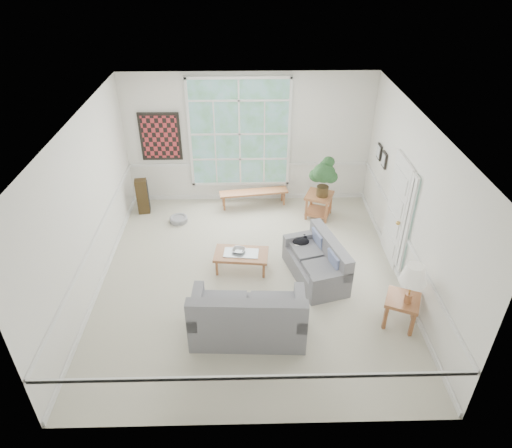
{
  "coord_description": "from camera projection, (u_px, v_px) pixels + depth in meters",
  "views": [
    {
      "loc": [
        -0.06,
        -6.59,
        5.42
      ],
      "look_at": [
        0.1,
        0.2,
        1.05
      ],
      "focal_mm": 32.0,
      "sensor_mm": 36.0,
      "label": 1
    }
  ],
  "objects": [
    {
      "name": "ceiling",
      "position": [
        250.0,
        122.0,
        6.85
      ],
      "size": [
        5.5,
        6.0,
        0.02
      ],
      "primitive_type": "cube",
      "color": "white",
      "rests_on": "ground"
    },
    {
      "name": "loveseat_right",
      "position": [
        316.0,
        260.0,
        8.29
      ],
      "size": [
        1.12,
        1.61,
        0.79
      ],
      "primitive_type": "cube",
      "rotation": [
        0.0,
        0.0,
        0.28
      ],
      "color": "slate",
      "rests_on": "floor"
    },
    {
      "name": "wall_frame_far",
      "position": [
        379.0,
        152.0,
        9.5
      ],
      "size": [
        0.04,
        0.26,
        0.32
      ],
      "primitive_type": "cube",
      "color": "black",
      "rests_on": "wall_right"
    },
    {
      "name": "table_lamp",
      "position": [
        411.0,
        284.0,
        6.95
      ],
      "size": [
        0.55,
        0.55,
        0.71
      ],
      "primitive_type": null,
      "rotation": [
        0.0,
        0.0,
        -0.44
      ],
      "color": "white",
      "rests_on": "side_table"
    },
    {
      "name": "wall_right",
      "position": [
        412.0,
        206.0,
        7.72
      ],
      "size": [
        0.02,
        6.0,
        3.0
      ],
      "primitive_type": "cube",
      "color": "white",
      "rests_on": "ground"
    },
    {
      "name": "window_back",
      "position": [
        240.0,
        134.0,
        10.07
      ],
      "size": [
        2.3,
        0.08,
        2.4
      ],
      "primitive_type": "cube",
      "color": "white",
      "rests_on": "wall_back"
    },
    {
      "name": "coffee_table",
      "position": [
        241.0,
        261.0,
        8.59
      ],
      "size": [
        1.05,
        0.65,
        0.37
      ],
      "primitive_type": "cube",
      "rotation": [
        0.0,
        0.0,
        -0.11
      ],
      "color": "#975933",
      "rests_on": "floor"
    },
    {
      "name": "cat",
      "position": [
        301.0,
        241.0,
        8.63
      ],
      "size": [
        0.33,
        0.25,
        0.15
      ],
      "primitive_type": "ellipsoid",
      "rotation": [
        0.0,
        0.0,
        -0.07
      ],
      "color": "black",
      "rests_on": "loveseat_right"
    },
    {
      "name": "end_table",
      "position": [
        319.0,
        205.0,
        10.15
      ],
      "size": [
        0.73,
        0.73,
        0.56
      ],
      "primitive_type": "cube",
      "rotation": [
        0.0,
        0.0,
        -0.38
      ],
      "color": "#975933",
      "rests_on": "floor"
    },
    {
      "name": "wall_art",
      "position": [
        160.0,
        137.0,
        10.05
      ],
      "size": [
        0.9,
        0.06,
        1.1
      ],
      "primitive_type": "cube",
      "color": "maroon",
      "rests_on": "wall_back"
    },
    {
      "name": "wall_front",
      "position": [
        254.0,
        344.0,
        5.14
      ],
      "size": [
        5.5,
        0.02,
        3.0
      ],
      "primitive_type": "cube",
      "color": "white",
      "rests_on": "ground"
    },
    {
      "name": "floor_speaker",
      "position": [
        142.0,
        196.0,
        10.23
      ],
      "size": [
        0.28,
        0.24,
        0.82
      ],
      "primitive_type": "cube",
      "rotation": [
        0.0,
        0.0,
        0.14
      ],
      "color": "#372813",
      "rests_on": "floor"
    },
    {
      "name": "window_bench",
      "position": [
        254.0,
        198.0,
        10.61
      ],
      "size": [
        1.6,
        0.53,
        0.37
      ],
      "primitive_type": "cube",
      "rotation": [
        0.0,
        0.0,
        0.15
      ],
      "color": "#975933",
      "rests_on": "floor"
    },
    {
      "name": "entry_door",
      "position": [
        396.0,
        211.0,
        8.47
      ],
      "size": [
        0.08,
        0.9,
        2.1
      ],
      "primitive_type": "cube",
      "color": "white",
      "rests_on": "floor"
    },
    {
      "name": "door_sidelight",
      "position": [
        407.0,
        224.0,
        7.88
      ],
      "size": [
        0.08,
        0.26,
        1.9
      ],
      "primitive_type": "cube",
      "color": "white",
      "rests_on": "wall_right"
    },
    {
      "name": "wall_left",
      "position": [
        86.0,
        210.0,
        7.61
      ],
      "size": [
        0.02,
        6.0,
        3.0
      ],
      "primitive_type": "cube",
      "color": "white",
      "rests_on": "ground"
    },
    {
      "name": "floor",
      "position": [
        251.0,
        277.0,
        8.48
      ],
      "size": [
        5.5,
        6.0,
        0.01
      ],
      "primitive_type": "cube",
      "color": "beige",
      "rests_on": "ground"
    },
    {
      "name": "pewter_bowl",
      "position": [
        239.0,
        250.0,
        8.51
      ],
      "size": [
        0.36,
        0.36,
        0.07
      ],
      "primitive_type": "imported",
      "rotation": [
        0.0,
        0.0,
        -0.29
      ],
      "color": "#A5A5AA",
      "rests_on": "coffee_table"
    },
    {
      "name": "houseplant",
      "position": [
        324.0,
        177.0,
        9.72
      ],
      "size": [
        0.71,
        0.71,
        0.89
      ],
      "primitive_type": null,
      "rotation": [
        0.0,
        0.0,
        -0.53
      ],
      "color": "#244B25",
      "rests_on": "end_table"
    },
    {
      "name": "loveseat_front",
      "position": [
        248.0,
        310.0,
        7.06
      ],
      "size": [
        1.82,
        1.0,
        0.96
      ],
      "primitive_type": "cube",
      "rotation": [
        0.0,
        0.0,
        -0.05
      ],
      "color": "slate",
      "rests_on": "floor"
    },
    {
      "name": "pet_bed",
      "position": [
        179.0,
        219.0,
        10.07
      ],
      "size": [
        0.47,
        0.47,
        0.12
      ],
      "primitive_type": "cylinder",
      "rotation": [
        0.0,
        0.0,
        -0.16
      ],
      "color": "gray",
      "rests_on": "floor"
    },
    {
      "name": "wall_frame_near",
      "position": [
        384.0,
        160.0,
        9.16
      ],
      "size": [
        0.04,
        0.26,
        0.32
      ],
      "primitive_type": "cube",
      "color": "black",
      "rests_on": "wall_right"
    },
    {
      "name": "side_table",
      "position": [
        401.0,
        311.0,
        7.35
      ],
      "size": [
        0.68,
        0.68,
        0.53
      ],
      "primitive_type": "cube",
      "rotation": [
        0.0,
        0.0,
        -0.41
      ],
      "color": "#975933",
      "rests_on": "floor"
    },
    {
      "name": "wall_back",
      "position": [
        249.0,
        139.0,
        10.19
      ],
      "size": [
        5.5,
        0.02,
        3.0
      ],
      "primitive_type": "cube",
      "color": "white",
      "rests_on": "ground"
    }
  ]
}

